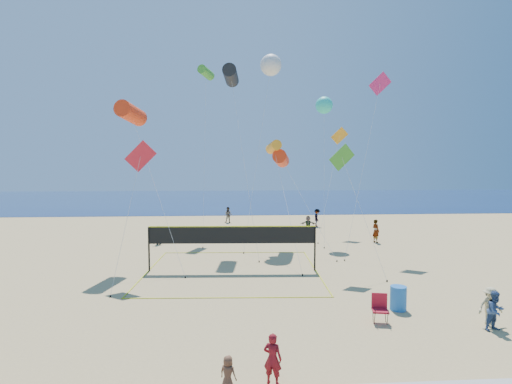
{
  "coord_description": "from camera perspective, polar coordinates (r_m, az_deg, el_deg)",
  "views": [
    {
      "loc": [
        -2.44,
        -12.62,
        6.23
      ],
      "look_at": [
        -1.48,
        2.0,
        5.27
      ],
      "focal_mm": 28.0,
      "sensor_mm": 36.0,
      "label": 1
    }
  ],
  "objects": [
    {
      "name": "ocean",
      "position": [
        74.91,
        -1.86,
        -0.99
      ],
      "size": [
        140.0,
        50.0,
        0.03
      ],
      "primitive_type": "cube",
      "color": "navy",
      "rests_on": "ground"
    },
    {
      "name": "kite_9",
      "position": [
        37.61,
        11.69,
        7.12
      ],
      "size": [
        3.99,
        5.52,
        9.82
      ],
      "rotation": [
        0.0,
        0.0,
        0.2
      ],
      "color": "orange",
      "rests_on": "ground"
    },
    {
      "name": "ground",
      "position": [
        14.28,
        6.99,
        -22.13
      ],
      "size": [
        120.0,
        120.0,
        0.0
      ],
      "primitive_type": "plane",
      "color": "tan",
      "rests_on": "ground"
    },
    {
      "name": "kite_4",
      "position": [
        23.84,
        12.45,
        4.1
      ],
      "size": [
        2.72,
        2.66,
        7.54
      ],
      "rotation": [
        0.0,
        0.0,
        0.37
      ],
      "color": "green",
      "rests_on": "ground"
    },
    {
      "name": "kite_10",
      "position": [
        30.72,
        3.6,
        4.79
      ],
      "size": [
        3.85,
        6.71,
        7.48
      ],
      "rotation": [
        0.0,
        0.0,
        -0.23
      ],
      "color": "red",
      "rests_on": "ground"
    },
    {
      "name": "far_person_2",
      "position": [
        33.97,
        16.75,
        -5.35
      ],
      "size": [
        0.67,
        0.8,
        1.88
      ],
      "primitive_type": "imported",
      "rotation": [
        0.0,
        0.0,
        1.95
      ],
      "color": "gray",
      "rests_on": "ground"
    },
    {
      "name": "kite_2",
      "position": [
        30.25,
        2.53,
        6.42
      ],
      "size": [
        1.36,
        9.06,
        8.15
      ],
      "rotation": [
        0.0,
        0.0,
        0.16
      ],
      "color": "orange",
      "rests_on": "ground"
    },
    {
      "name": "kite_5",
      "position": [
        31.21,
        17.07,
        13.37
      ],
      "size": [
        4.46,
        3.84,
        13.1
      ],
      "rotation": [
        0.0,
        0.0,
        0.23
      ],
      "color": "#D8276B",
      "rests_on": "ground"
    },
    {
      "name": "far_person_3",
      "position": [
        43.73,
        -3.96,
        -3.29
      ],
      "size": [
        0.93,
        0.78,
        1.73
      ],
      "primitive_type": "imported",
      "rotation": [
        0.0,
        0.0,
        -0.16
      ],
      "color": "gray",
      "rests_on": "ground"
    },
    {
      "name": "kite_8",
      "position": [
        38.06,
        -7.15,
        16.54
      ],
      "size": [
        1.52,
        8.14,
        15.23
      ],
      "rotation": [
        0.0,
        0.0,
        -0.4
      ],
      "color": "green",
      "rests_on": "ground"
    },
    {
      "name": "toddler",
      "position": [
        10.95,
        -4.03,
        -24.47
      ],
      "size": [
        0.52,
        0.46,
        0.9
      ],
      "primitive_type": "imported",
      "rotation": [
        0.0,
        0.0,
        2.65
      ],
      "color": "brown",
      "rests_on": "seawall"
    },
    {
      "name": "far_person_1",
      "position": [
        37.64,
        7.46,
        -4.59
      ],
      "size": [
        1.5,
        0.65,
        1.56
      ],
      "primitive_type": "imported",
      "rotation": [
        0.0,
        0.0,
        -0.14
      ],
      "color": "gray",
      "rests_on": "ground"
    },
    {
      "name": "far_person_4",
      "position": [
        41.42,
        8.72,
        -3.66
      ],
      "size": [
        0.8,
        1.24,
        1.81
      ],
      "primitive_type": "imported",
      "rotation": [
        0.0,
        0.0,
        1.46
      ],
      "color": "gray",
      "rests_on": "ground"
    },
    {
      "name": "kite_1",
      "position": [
        32.34,
        -3.62,
        16.27
      ],
      "size": [
        2.47,
        7.6,
        13.94
      ],
      "rotation": [
        0.0,
        0.0,
        -0.1
      ],
      "color": "black",
      "rests_on": "ground"
    },
    {
      "name": "woman",
      "position": [
        12.32,
        2.39,
        -22.7
      ],
      "size": [
        0.64,
        0.54,
        1.48
      ],
      "primitive_type": "imported",
      "rotation": [
        0.0,
        0.0,
        2.73
      ],
      "color": "maroon",
      "rests_on": "ground"
    },
    {
      "name": "kite_7",
      "position": [
        34.75,
        9.7,
        12.12
      ],
      "size": [
        1.87,
        5.05,
        12.03
      ],
      "rotation": [
        0.0,
        0.0,
        0.39
      ],
      "color": "#26D1BD",
      "rests_on": "ground"
    },
    {
      "name": "bystander_b",
      "position": [
        18.59,
        30.45,
        -13.89
      ],
      "size": [
        1.0,
        0.6,
        1.51
      ],
      "primitive_type": "imported",
      "rotation": [
        0.0,
        0.0,
        0.04
      ],
      "color": "#C6B784",
      "rests_on": "ground"
    },
    {
      "name": "kite_3",
      "position": [
        23.14,
        -16.31,
        4.25
      ],
      "size": [
        1.81,
        3.97,
        7.66
      ],
      "rotation": [
        0.0,
        0.0,
        0.15
      ],
      "color": "red",
      "rests_on": "ground"
    },
    {
      "name": "trash_barrel",
      "position": [
        18.86,
        19.66,
        -14.08
      ],
      "size": [
        0.9,
        0.9,
        1.03
      ],
      "primitive_type": "cylinder",
      "rotation": [
        0.0,
        0.0,
        0.39
      ],
      "color": "blue",
      "rests_on": "ground"
    },
    {
      "name": "far_person_0",
      "position": [
        32.64,
        -13.81,
        -6.01
      ],
      "size": [
        0.94,
        0.74,
        1.49
      ],
      "primitive_type": "imported",
      "rotation": [
        0.0,
        0.0,
        0.51
      ],
      "color": "gray",
      "rests_on": "ground"
    },
    {
      "name": "camp_chair",
      "position": [
        17.24,
        17.27,
        -15.32
      ],
      "size": [
        0.7,
        0.83,
        1.25
      ],
      "rotation": [
        0.0,
        0.0,
        -0.2
      ],
      "color": "maroon",
      "rests_on": "ground"
    },
    {
      "name": "bystander_a",
      "position": [
        18.13,
        31.03,
        -14.34
      ],
      "size": [
        0.85,
        0.73,
        1.52
      ],
      "primitive_type": "imported",
      "rotation": [
        0.0,
        0.0,
        0.23
      ],
      "color": "navy",
      "rests_on": "ground"
    },
    {
      "name": "kite_6",
      "position": [
        34.41,
        2.14,
        17.66
      ],
      "size": [
        3.53,
        6.36,
        15.37
      ],
      "rotation": [
        0.0,
        0.0,
        0.22
      ],
      "color": "silver",
      "rests_on": "ground"
    },
    {
      "name": "kite_0",
      "position": [
        27.14,
        -17.43,
        10.66
      ],
      "size": [
        4.65,
        5.62,
        10.28
      ],
      "rotation": [
        0.0,
        0.0,
        -0.22
      ],
      "color": "red",
      "rests_on": "ground"
    },
    {
      "name": "volleyball_net",
      "position": [
        23.78,
        -3.42,
        -6.83
      ],
      "size": [
        10.47,
        10.32,
        2.68
      ],
      "rotation": [
        0.0,
        0.0,
        -0.05
      ],
      "color": "black",
      "rests_on": "ground"
    }
  ]
}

